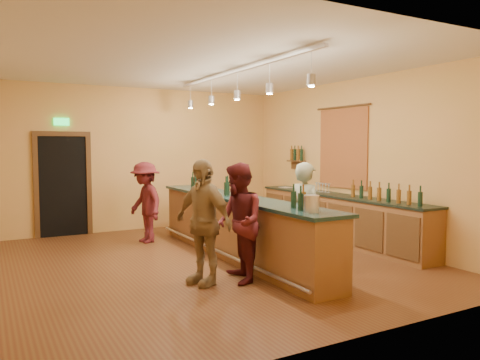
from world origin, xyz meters
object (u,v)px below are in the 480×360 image
tasting_bar (237,222)px  bartender (305,216)px  customer_c (145,202)px  bar_stool (258,215)px  customer_b (203,222)px  back_counter (339,218)px  customer_a (238,223)px

tasting_bar → bartender: bearing=-64.8°
bartender → customer_c: (-1.52, 3.17, -0.03)m
bar_stool → customer_b: bearing=-139.1°
back_counter → customer_b: size_ratio=2.64×
customer_b → customer_c: (0.15, 3.09, -0.07)m
tasting_bar → customer_a: bearing=-117.9°
customer_b → bar_stool: size_ratio=2.27×
bartender → bar_stool: size_ratio=2.18×
tasting_bar → customer_a: (-0.66, -1.25, 0.23)m
back_counter → customer_a: bearing=-154.8°
back_counter → bartender: bearing=-143.6°
tasting_bar → customer_a: customer_a is taller
back_counter → bartender: 2.30m
bartender → customer_b: customer_b is taller
tasting_bar → customer_c: size_ratio=3.21×
customer_a → back_counter: bearing=130.0°
back_counter → tasting_bar: 2.39m
bar_stool → back_counter: bearing=-10.7°
bartender → bar_stool: bearing=-16.5°
back_counter → tasting_bar: size_ratio=0.89×
bartender → back_counter: bearing=-64.9°
customer_c → tasting_bar: bearing=16.3°
tasting_bar → bartender: 1.31m
customer_c → bartender: bearing=16.0°
back_counter → tasting_bar: bearing=-175.7°
customer_c → customer_b: bearing=-12.5°
back_counter → bartender: (-1.83, -1.35, 0.34)m
customer_c → customer_a: bearing=-4.1°
customer_a → customer_c: 3.27m
back_counter → bar_stool: bearing=169.3°
customer_b → customer_a: bearing=51.5°
bartender → customer_a: (-1.21, -0.08, 0.01)m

